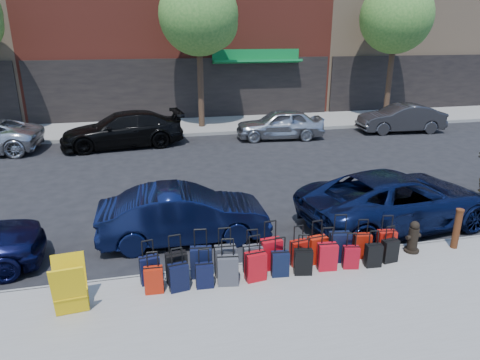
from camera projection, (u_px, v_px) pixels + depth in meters
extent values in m
plane|color=black|center=(228.00, 194.00, 13.32)|extent=(120.00, 120.00, 0.00)
cube|color=gray|center=(302.00, 323.00, 7.31)|extent=(60.00, 4.00, 0.15)
cube|color=gray|center=(191.00, 126.00, 22.51)|extent=(60.00, 4.00, 0.15)
cube|color=gray|center=(269.00, 264.00, 9.17)|extent=(60.00, 0.08, 0.15)
cube|color=gray|center=(196.00, 134.00, 20.65)|extent=(60.00, 0.08, 0.15)
cube|color=black|center=(186.00, 90.00, 23.77)|extent=(16.66, 0.15, 3.40)
cube|color=#0B6A2E|center=(257.00, 62.00, 23.79)|extent=(5.00, 0.91, 0.27)
cube|color=#0B6A2E|center=(256.00, 55.00, 23.95)|extent=(5.00, 0.10, 0.60)
cube|color=black|center=(438.00, 83.00, 27.11)|extent=(14.70, 0.15, 3.40)
cylinder|color=black|center=(200.00, 79.00, 21.34)|extent=(0.30, 0.30, 4.80)
sphere|color=#2F6C24|center=(199.00, 15.00, 20.36)|extent=(3.80, 3.80, 3.80)
sphere|color=#2F6C24|center=(211.00, 24.00, 20.61)|extent=(2.58, 2.58, 2.58)
cylinder|color=black|center=(390.00, 74.00, 23.53)|extent=(0.30, 0.30, 4.80)
sphere|color=#2F6C24|center=(396.00, 17.00, 22.55)|extent=(3.80, 3.80, 3.80)
sphere|color=#2F6C24|center=(406.00, 24.00, 22.80)|extent=(2.58, 2.58, 2.58)
cube|color=black|center=(150.00, 270.00, 8.26)|extent=(0.40, 0.27, 0.55)
cylinder|color=black|center=(148.00, 242.00, 8.07)|extent=(0.21, 0.07, 0.03)
cube|color=black|center=(177.00, 267.00, 8.30)|extent=(0.43, 0.27, 0.61)
cylinder|color=black|center=(175.00, 237.00, 8.08)|extent=(0.23, 0.06, 0.03)
cube|color=black|center=(201.00, 262.00, 8.46)|extent=(0.45, 0.29, 0.63)
cylinder|color=black|center=(200.00, 231.00, 8.23)|extent=(0.24, 0.06, 0.03)
cube|color=#343438|center=(225.00, 261.00, 8.51)|extent=(0.43, 0.25, 0.63)
cylinder|color=black|center=(225.00, 230.00, 8.29)|extent=(0.24, 0.04, 0.03)
cube|color=#404045|center=(253.00, 259.00, 8.65)|extent=(0.38, 0.21, 0.57)
cylinder|color=black|center=(253.00, 231.00, 8.44)|extent=(0.21, 0.03, 0.03)
cube|color=#AC0B14|center=(271.00, 254.00, 8.75)|extent=(0.45, 0.28, 0.65)
cylinder|color=black|center=(272.00, 223.00, 8.52)|extent=(0.24, 0.05, 0.03)
cube|color=#991109|center=(299.00, 253.00, 8.91)|extent=(0.39, 0.25, 0.54)
cylinder|color=black|center=(300.00, 227.00, 8.71)|extent=(0.21, 0.06, 0.03)
cube|color=#AA1B0B|center=(317.00, 250.00, 8.99)|extent=(0.41, 0.26, 0.59)
cylinder|color=black|center=(319.00, 222.00, 8.78)|extent=(0.22, 0.06, 0.03)
cube|color=black|center=(339.00, 247.00, 9.04)|extent=(0.47, 0.30, 0.65)
cylinder|color=black|center=(342.00, 216.00, 8.80)|extent=(0.25, 0.07, 0.03)
cube|color=maroon|center=(362.00, 246.00, 9.21)|extent=(0.39, 0.26, 0.54)
cylinder|color=black|center=(365.00, 221.00, 9.01)|extent=(0.20, 0.07, 0.03)
cube|color=#AF130B|center=(386.00, 243.00, 9.29)|extent=(0.41, 0.27, 0.57)
cylinder|color=black|center=(389.00, 217.00, 9.09)|extent=(0.22, 0.07, 0.03)
cube|color=#A51D0A|center=(154.00, 280.00, 7.97)|extent=(0.35, 0.21, 0.51)
cylinder|color=black|center=(152.00, 254.00, 7.78)|extent=(0.19, 0.04, 0.03)
cube|color=black|center=(179.00, 277.00, 8.04)|extent=(0.39, 0.26, 0.53)
cylinder|color=black|center=(177.00, 250.00, 7.85)|extent=(0.20, 0.06, 0.03)
cube|color=black|center=(205.00, 275.00, 8.13)|extent=(0.34, 0.21, 0.49)
cylinder|color=black|center=(204.00, 251.00, 7.96)|extent=(0.19, 0.04, 0.03)
cube|color=#3B3C40|center=(228.00, 270.00, 8.21)|extent=(0.43, 0.29, 0.58)
cylinder|color=black|center=(228.00, 241.00, 8.00)|extent=(0.22, 0.07, 0.03)
cube|color=#A90A13|center=(256.00, 266.00, 8.36)|extent=(0.42, 0.28, 0.58)
cylinder|color=black|center=(256.00, 237.00, 8.15)|extent=(0.22, 0.06, 0.03)
cube|color=black|center=(280.00, 264.00, 8.52)|extent=(0.36, 0.23, 0.51)
cylinder|color=black|center=(281.00, 239.00, 8.34)|extent=(0.20, 0.05, 0.03)
cube|color=black|center=(303.00, 262.00, 8.58)|extent=(0.39, 0.27, 0.52)
cylinder|color=black|center=(305.00, 236.00, 8.39)|extent=(0.20, 0.07, 0.03)
cube|color=#A60A18|center=(327.00, 257.00, 8.73)|extent=(0.40, 0.26, 0.57)
cylinder|color=black|center=(329.00, 229.00, 8.53)|extent=(0.22, 0.05, 0.03)
cube|color=maroon|center=(351.00, 257.00, 8.80)|extent=(0.35, 0.25, 0.47)
cylinder|color=black|center=(353.00, 235.00, 8.64)|extent=(0.18, 0.07, 0.03)
cube|color=black|center=(373.00, 255.00, 8.86)|extent=(0.34, 0.21, 0.49)
cylinder|color=black|center=(376.00, 232.00, 8.69)|extent=(0.19, 0.04, 0.03)
cube|color=black|center=(390.00, 251.00, 9.04)|extent=(0.36, 0.23, 0.50)
cylinder|color=black|center=(393.00, 228.00, 8.86)|extent=(0.19, 0.05, 0.03)
cylinder|color=black|center=(411.00, 250.00, 9.53)|extent=(0.33, 0.33, 0.05)
cylinder|color=black|center=(413.00, 239.00, 9.43)|extent=(0.22, 0.22, 0.51)
sphere|color=black|center=(415.00, 226.00, 9.33)|extent=(0.20, 0.20, 0.20)
cylinder|color=black|center=(413.00, 236.00, 9.42)|extent=(0.38, 0.15, 0.09)
cylinder|color=#38190C|center=(457.00, 229.00, 9.55)|extent=(0.15, 0.15, 0.92)
cylinder|color=#38190C|center=(460.00, 210.00, 9.40)|extent=(0.17, 0.17, 0.04)
cube|color=#DDB10C|center=(69.00, 292.00, 7.18)|extent=(0.57, 0.30, 0.98)
cube|color=#DDB10C|center=(70.00, 281.00, 7.50)|extent=(0.57, 0.30, 0.98)
cube|color=#DDB10C|center=(71.00, 294.00, 7.39)|extent=(0.58, 0.41, 0.02)
imported|color=#0C1436|center=(184.00, 214.00, 10.19)|extent=(4.02, 1.43, 1.32)
imported|color=#0D163A|center=(397.00, 199.00, 10.96)|extent=(5.37, 2.98, 1.42)
imported|color=black|center=(123.00, 130.00, 18.55)|extent=(5.40, 2.69, 1.51)
imported|color=#B1B4B8|center=(280.00, 124.00, 19.96)|extent=(4.21, 2.05, 1.38)
imported|color=#353538|center=(401.00, 118.00, 21.30)|extent=(4.31, 1.84, 1.38)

